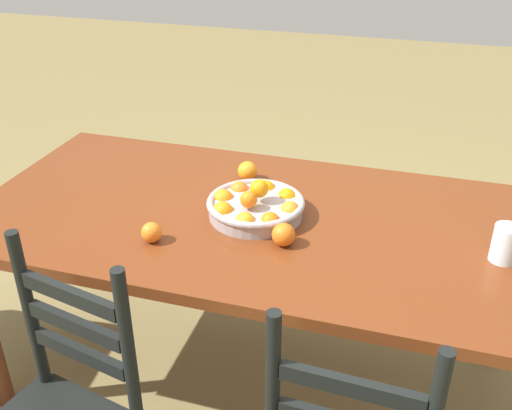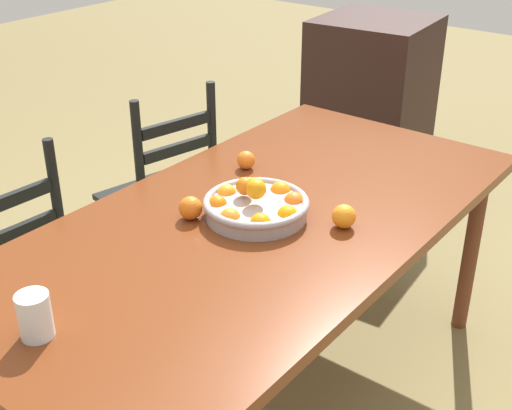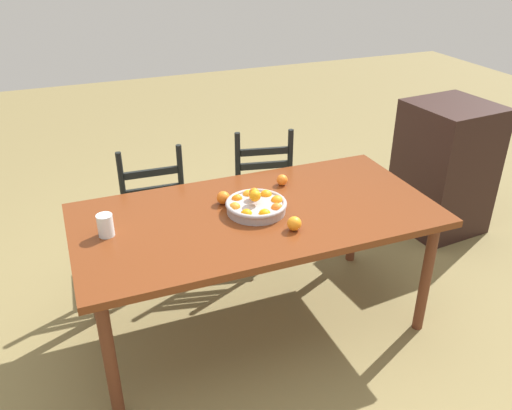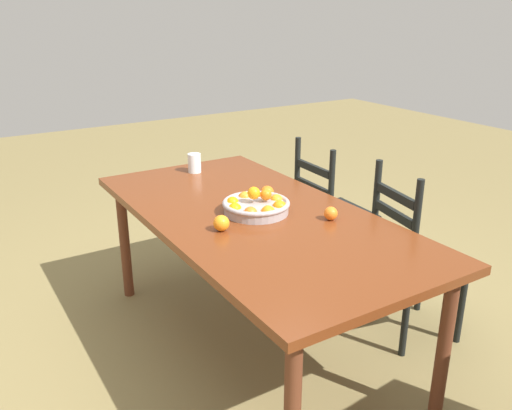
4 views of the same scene
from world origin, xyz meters
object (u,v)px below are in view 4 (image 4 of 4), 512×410
Objects in this scene: chair_near_window at (411,259)px; fruit_bowl at (256,206)px; orange_loose_2 at (221,223)px; chair_by_cabinet at (330,215)px; dining_table at (255,226)px; orange_loose_0 at (267,193)px; orange_loose_1 at (331,213)px; drinking_glass at (194,163)px.

chair_near_window is 2.91× the size of fruit_bowl.
chair_by_cabinet is at bearing 116.13° from orange_loose_2.
chair_near_window is at bearing 66.48° from dining_table.
chair_by_cabinet is at bearing 112.96° from orange_loose_0.
orange_loose_1 is 0.52m from orange_loose_2.
dining_table is 0.28m from orange_loose_2.
orange_loose_2 is at bearing -67.04° from fruit_bowl.
orange_loose_2 reaches higher than orange_loose_1.
fruit_bowl is 4.51× the size of orange_loose_2.
dining_table is 0.10m from fruit_bowl.
dining_table is at bearing -3.82° from drinking_glass.
orange_loose_0 is 0.65m from drinking_glass.
fruit_bowl is at bearing -136.59° from orange_loose_1.
drinking_glass is (-0.89, 0.29, 0.02)m from orange_loose_2.
orange_loose_1 is 0.89× the size of orange_loose_2.
chair_by_cabinet is at bearing 117.06° from fruit_bowl.
chair_by_cabinet is 0.96m from orange_loose_1.
chair_by_cabinet reaches higher than orange_loose_0.
dining_table is 26.45× the size of orange_loose_0.
orange_loose_0 is 0.47m from orange_loose_2.
orange_loose_2 is at bearing -66.18° from dining_table.
chair_near_window is at bearing 52.38° from orange_loose_0.
chair_by_cabinet is 1.25m from orange_loose_2.
fruit_bowl is at bearing 112.96° from orange_loose_2.
fruit_bowl is 0.20m from orange_loose_0.
fruit_bowl reaches higher than orange_loose_1.
chair_by_cabinet is 0.82m from orange_loose_0.
fruit_bowl reaches higher than orange_loose_2.
drinking_glass is at bearing 176.18° from dining_table.
chair_by_cabinet is 12.70× the size of orange_loose_2.
fruit_bowl reaches higher than drinking_glass.
dining_table is at bearing -49.59° from orange_loose_0.
chair_near_window is 0.76m from chair_by_cabinet.
drinking_glass is (-1.11, -0.71, 0.37)m from chair_near_window.
chair_by_cabinet is 14.34× the size of orange_loose_1.
drinking_glass is (-0.78, 0.05, 0.12)m from dining_table.
orange_loose_1 is (0.40, 0.10, -0.00)m from orange_loose_0.
orange_loose_0 is 1.13× the size of orange_loose_1.
orange_loose_1 is at bearing 11.10° from drinking_glass.
orange_loose_1 is 0.57× the size of drinking_glass.
orange_loose_2 is at bearing 89.13° from chair_near_window.
orange_loose_2 is (0.53, -1.08, 0.36)m from chair_by_cabinet.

